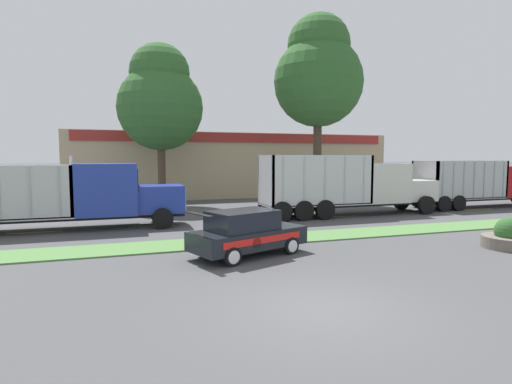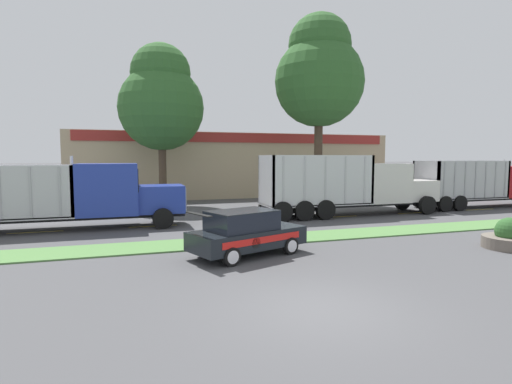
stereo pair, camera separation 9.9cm
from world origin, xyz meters
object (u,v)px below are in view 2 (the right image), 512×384
dump_truck_mid (365,188)px  dump_truck_trail (498,185)px  stone_planter (510,238)px  rally_car (246,232)px  dump_truck_lead (83,196)px

dump_truck_mid → dump_truck_trail: (11.52, 0.66, -0.13)m
dump_truck_mid → stone_planter: bearing=-89.3°
rally_car → dump_truck_trail: bearing=21.5°
dump_truck_lead → stone_planter: bearing=-31.1°
dump_truck_lead → dump_truck_mid: 16.04m
rally_car → stone_planter: 10.29m
dump_truck_mid → dump_truck_trail: bearing=3.3°
dump_truck_trail → rally_car: size_ratio=2.46×
dump_truck_lead → dump_truck_trail: 27.58m
dump_truck_lead → rally_car: size_ratio=2.70×
stone_planter → dump_truck_trail: bearing=42.6°
dump_truck_trail → dump_truck_mid: bearing=-176.7°
dump_truck_trail → stone_planter: size_ratio=5.74×
stone_planter → dump_truck_lead: bearing=148.9°
dump_truck_trail → rally_car: (-21.48, -8.45, -0.70)m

